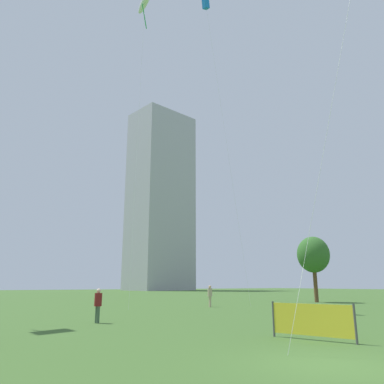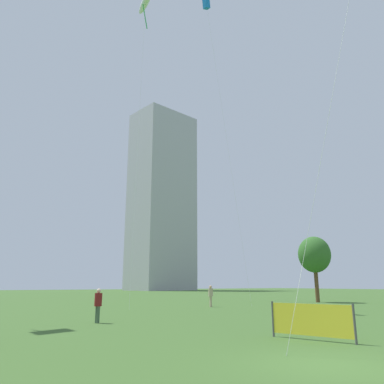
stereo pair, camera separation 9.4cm
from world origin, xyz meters
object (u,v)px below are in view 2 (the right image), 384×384
(person_standing_0, at_px, (98,303))
(kite_flying_0, at_px, (206,3))
(event_banner, at_px, (311,320))
(kite_flying_3, at_px, (145,2))
(distant_highrise_0, at_px, (162,199))
(person_standing_2, at_px, (211,294))
(park_tree_0, at_px, (314,255))

(person_standing_0, distance_m, kite_flying_0, 34.09)
(kite_flying_0, xyz_separation_m, event_banner, (-8.43, -18.49, -30.72))
(event_banner, bearing_deg, kite_flying_0, 65.50)
(kite_flying_3, bearing_deg, kite_flying_0, -28.92)
(person_standing_0, height_order, distant_highrise_0, distant_highrise_0)
(person_standing_0, xyz_separation_m, kite_flying_3, (7.22, 11.51, 30.16))
(distant_highrise_0, bearing_deg, event_banner, -125.33)
(person_standing_0, bearing_deg, person_standing_2, 115.54)
(person_standing_0, relative_size, distant_highrise_0, 0.03)
(kite_flying_0, bearing_deg, kite_flying_3, 151.08)
(park_tree_0, bearing_deg, kite_flying_0, -176.45)
(person_standing_2, bearing_deg, kite_flying_0, 142.17)
(kite_flying_3, distance_m, event_banner, 37.47)
(event_banner, bearing_deg, kite_flying_3, 82.85)
(kite_flying_3, xyz_separation_m, event_banner, (-2.71, -21.65, -30.47))
(park_tree_0, relative_size, distant_highrise_0, 0.12)
(kite_flying_0, bearing_deg, event_banner, -114.50)
(person_standing_0, height_order, park_tree_0, park_tree_0)
(person_standing_2, height_order, kite_flying_3, kite_flying_3)
(person_standing_0, distance_m, kite_flying_3, 33.08)
(person_standing_2, xyz_separation_m, kite_flying_3, (-5.95, 3.01, 30.09))
(person_standing_2, height_order, park_tree_0, park_tree_0)
(person_standing_2, bearing_deg, park_tree_0, -66.03)
(person_standing_2, bearing_deg, event_banner, 175.98)
(person_standing_0, bearing_deg, park_tree_0, 100.92)
(kite_flying_3, bearing_deg, person_standing_2, -26.85)
(distant_highrise_0, height_order, event_banner, distant_highrise_0)
(park_tree_0, distance_m, distant_highrise_0, 91.41)
(park_tree_0, height_order, event_banner, park_tree_0)
(person_standing_0, relative_size, event_banner, 0.58)
(distant_highrise_0, bearing_deg, kite_flying_3, -129.39)
(kite_flying_0, height_order, kite_flying_3, kite_flying_0)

